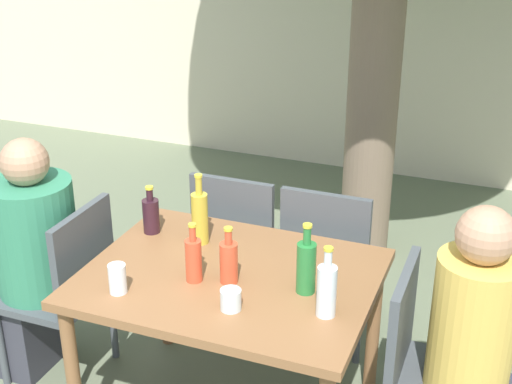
{
  "coord_description": "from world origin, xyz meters",
  "views": [
    {
      "loc": [
        1.04,
        -2.36,
        2.26
      ],
      "look_at": [
        0.0,
        0.3,
        1.0
      ],
      "focal_mm": 50.0,
      "sensor_mm": 36.0,
      "label": 1
    }
  ],
  "objects_px": {
    "patio_chair_2": "(241,240)",
    "drinking_glass_0": "(231,300)",
    "person_seated_1": "(491,373)",
    "oil_cruet_0": "(200,216)",
    "patio_chair_1": "(427,365)",
    "person_seated_0": "(26,268)",
    "soda_bottle_1": "(194,259)",
    "green_bottle_5": "(306,266)",
    "patio_chair_0": "(67,284)",
    "wine_bottle_2": "(151,215)",
    "water_bottle_4": "(327,289)",
    "drinking_glass_1": "(118,279)",
    "soda_bottle_3": "(229,261)",
    "dining_table_front": "(230,292)",
    "patio_chair_3": "(329,257)"
  },
  "relations": [
    {
      "from": "patio_chair_2",
      "to": "drinking_glass_0",
      "type": "bearing_deg",
      "value": 110.39
    },
    {
      "from": "person_seated_0",
      "to": "drinking_glass_1",
      "type": "distance_m",
      "value": 0.81
    },
    {
      "from": "person_seated_0",
      "to": "dining_table_front",
      "type": "bearing_deg",
      "value": 90.0
    },
    {
      "from": "patio_chair_1",
      "to": "wine_bottle_2",
      "type": "bearing_deg",
      "value": 80.45
    },
    {
      "from": "drinking_glass_0",
      "to": "drinking_glass_1",
      "type": "bearing_deg",
      "value": -173.78
    },
    {
      "from": "drinking_glass_0",
      "to": "oil_cruet_0",
      "type": "bearing_deg",
      "value": 127.11
    },
    {
      "from": "wine_bottle_2",
      "to": "water_bottle_4",
      "type": "height_order",
      "value": "water_bottle_4"
    },
    {
      "from": "dining_table_front",
      "to": "patio_chair_1",
      "type": "height_order",
      "value": "patio_chair_1"
    },
    {
      "from": "patio_chair_0",
      "to": "water_bottle_4",
      "type": "distance_m",
      "value": 1.34
    },
    {
      "from": "patio_chair_3",
      "to": "green_bottle_5",
      "type": "height_order",
      "value": "green_bottle_5"
    },
    {
      "from": "green_bottle_5",
      "to": "drinking_glass_1",
      "type": "xyz_separation_m",
      "value": [
        -0.69,
        -0.28,
        -0.05
      ]
    },
    {
      "from": "patio_chair_2",
      "to": "soda_bottle_1",
      "type": "bearing_deg",
      "value": 98.92
    },
    {
      "from": "green_bottle_5",
      "to": "oil_cruet_0",
      "type": "bearing_deg",
      "value": 158.24
    },
    {
      "from": "patio_chair_0",
      "to": "patio_chair_2",
      "type": "xyz_separation_m",
      "value": [
        0.59,
        0.7,
        0.0
      ]
    },
    {
      "from": "patio_chair_2",
      "to": "water_bottle_4",
      "type": "relative_size",
      "value": 3.17
    },
    {
      "from": "person_seated_0",
      "to": "wine_bottle_2",
      "type": "distance_m",
      "value": 0.68
    },
    {
      "from": "water_bottle_4",
      "to": "green_bottle_5",
      "type": "relative_size",
      "value": 0.96
    },
    {
      "from": "person_seated_1",
      "to": "drinking_glass_1",
      "type": "relative_size",
      "value": 9.97
    },
    {
      "from": "water_bottle_4",
      "to": "wine_bottle_2",
      "type": "bearing_deg",
      "value": 158.73
    },
    {
      "from": "green_bottle_5",
      "to": "water_bottle_4",
      "type": "bearing_deg",
      "value": -47.07
    },
    {
      "from": "patio_chair_0",
      "to": "green_bottle_5",
      "type": "xyz_separation_m",
      "value": [
        1.17,
        -0.02,
        0.35
      ]
    },
    {
      "from": "oil_cruet_0",
      "to": "soda_bottle_1",
      "type": "bearing_deg",
      "value": -69.07
    },
    {
      "from": "patio_chair_2",
      "to": "person_seated_1",
      "type": "height_order",
      "value": "person_seated_1"
    },
    {
      "from": "dining_table_front",
      "to": "person_seated_0",
      "type": "distance_m",
      "value": 1.07
    },
    {
      "from": "dining_table_front",
      "to": "patio_chair_1",
      "type": "bearing_deg",
      "value": 0.0
    },
    {
      "from": "person_seated_1",
      "to": "oil_cruet_0",
      "type": "bearing_deg",
      "value": 80.77
    },
    {
      "from": "oil_cruet_0",
      "to": "drinking_glass_1",
      "type": "xyz_separation_m",
      "value": [
        -0.12,
        -0.5,
        -0.07
      ]
    },
    {
      "from": "soda_bottle_3",
      "to": "soda_bottle_1",
      "type": "bearing_deg",
      "value": -163.06
    },
    {
      "from": "oil_cruet_0",
      "to": "soda_bottle_1",
      "type": "distance_m",
      "value": 0.33
    },
    {
      "from": "patio_chair_0",
      "to": "green_bottle_5",
      "type": "bearing_deg",
      "value": 89.26
    },
    {
      "from": "soda_bottle_1",
      "to": "green_bottle_5",
      "type": "distance_m",
      "value": 0.46
    },
    {
      "from": "patio_chair_0",
      "to": "drinking_glass_1",
      "type": "height_order",
      "value": "patio_chair_0"
    },
    {
      "from": "person_seated_0",
      "to": "person_seated_1",
      "type": "distance_m",
      "value": 2.14
    },
    {
      "from": "patio_chair_1",
      "to": "person_seated_0",
      "type": "relative_size",
      "value": 0.75
    },
    {
      "from": "patio_chair_0",
      "to": "water_bottle_4",
      "type": "bearing_deg",
      "value": 83.57
    },
    {
      "from": "wine_bottle_2",
      "to": "drinking_glass_0",
      "type": "height_order",
      "value": "wine_bottle_2"
    },
    {
      "from": "person_seated_1",
      "to": "wine_bottle_2",
      "type": "xyz_separation_m",
      "value": [
        -1.56,
        0.22,
        0.29
      ]
    },
    {
      "from": "dining_table_front",
      "to": "green_bottle_5",
      "type": "bearing_deg",
      "value": -2.58
    },
    {
      "from": "drinking_glass_0",
      "to": "dining_table_front",
      "type": "bearing_deg",
      "value": 114.03
    },
    {
      "from": "patio_chair_0",
      "to": "soda_bottle_1",
      "type": "xyz_separation_m",
      "value": [
        0.72,
        -0.1,
        0.33
      ]
    },
    {
      "from": "drinking_glass_0",
      "to": "person_seated_1",
      "type": "bearing_deg",
      "value": 13.98
    },
    {
      "from": "patio_chair_0",
      "to": "patio_chair_2",
      "type": "distance_m",
      "value": 0.92
    },
    {
      "from": "person_seated_1",
      "to": "oil_cruet_0",
      "type": "distance_m",
      "value": 1.37
    },
    {
      "from": "patio_chair_2",
      "to": "soda_bottle_1",
      "type": "xyz_separation_m",
      "value": [
        0.12,
        -0.8,
        0.33
      ]
    },
    {
      "from": "patio_chair_0",
      "to": "oil_cruet_0",
      "type": "relative_size",
      "value": 2.75
    },
    {
      "from": "soda_bottle_1",
      "to": "water_bottle_4",
      "type": "bearing_deg",
      "value": -4.66
    },
    {
      "from": "oil_cruet_0",
      "to": "drinking_glass_0",
      "type": "height_order",
      "value": "oil_cruet_0"
    },
    {
      "from": "patio_chair_0",
      "to": "drinking_glass_1",
      "type": "relative_size",
      "value": 7.44
    },
    {
      "from": "patio_chair_0",
      "to": "water_bottle_4",
      "type": "xyz_separation_m",
      "value": [
        1.29,
        -0.15,
        0.34
      ]
    },
    {
      "from": "patio_chair_0",
      "to": "person_seated_0",
      "type": "distance_m",
      "value": 0.23
    }
  ]
}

